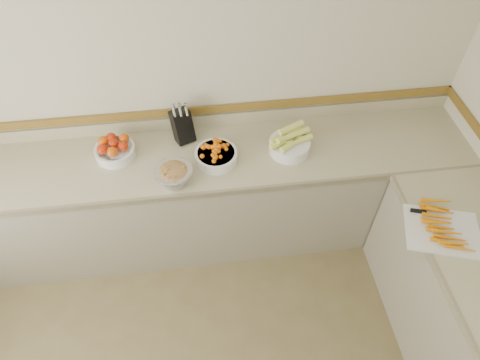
{
  "coord_description": "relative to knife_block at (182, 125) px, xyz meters",
  "views": [
    {
      "loc": [
        0.13,
        -0.37,
        2.99
      ],
      "look_at": [
        0.35,
        1.35,
        1.0
      ],
      "focal_mm": 32.0,
      "sensor_mm": 36.0,
      "label": 1
    }
  ],
  "objects": [
    {
      "name": "corn_bowl",
      "position": [
        0.71,
        -0.21,
        -0.06
      ],
      "size": [
        0.31,
        0.28,
        0.21
      ],
      "color": "white",
      "rests_on": "counter_back"
    },
    {
      "name": "cherry_tomato_bowl",
      "position": [
        0.21,
        -0.24,
        -0.07
      ],
      "size": [
        0.29,
        0.29,
        0.16
      ],
      "color": "white",
      "rests_on": "counter_back"
    },
    {
      "name": "knife_block",
      "position": [
        0.0,
        0.0,
        0.0
      ],
      "size": [
        0.18,
        0.19,
        0.31
      ],
      "color": "black",
      "rests_on": "counter_back"
    },
    {
      "name": "cutting_board",
      "position": [
        1.47,
        -0.97,
        -0.11
      ],
      "size": [
        0.5,
        0.45,
        0.06
      ],
      "color": "silver",
      "rests_on": "counter_right"
    },
    {
      "name": "rhubarb_bowl",
      "position": [
        -0.08,
        -0.4,
        -0.05
      ],
      "size": [
        0.25,
        0.25,
        0.14
      ],
      "color": "#B2B2BA",
      "rests_on": "counter_back"
    },
    {
      "name": "tomato_bowl",
      "position": [
        -0.47,
        -0.11,
        -0.07
      ],
      "size": [
        0.27,
        0.27,
        0.13
      ],
      "color": "white",
      "rests_on": "counter_back"
    },
    {
      "name": "counter_back",
      "position": [
        -0.02,
        -0.2,
        -0.57
      ],
      "size": [
        4.0,
        0.65,
        1.08
      ],
      "color": "tan",
      "rests_on": "ground_plane"
    },
    {
      "name": "back_wall",
      "position": [
        -0.02,
        0.13,
        0.27
      ],
      "size": [
        4.0,
        0.0,
        4.0
      ],
      "primitive_type": "plane",
      "rotation": [
        1.57,
        0.0,
        0.0
      ],
      "color": "beige",
      "rests_on": "ground_plane"
    }
  ]
}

